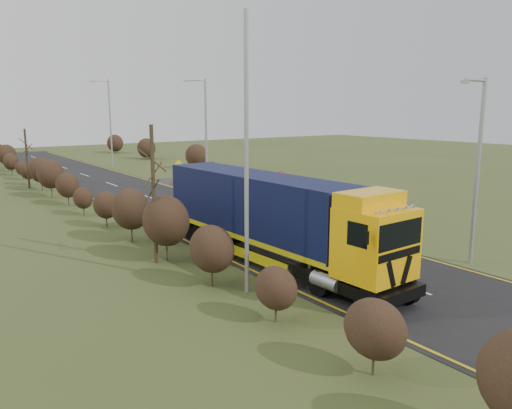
{
  "coord_description": "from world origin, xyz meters",
  "views": [
    {
      "loc": [
        -15.19,
        -15.8,
        6.68
      ],
      "look_at": [
        -1.28,
        3.73,
        2.09
      ],
      "focal_mm": 35.0,
      "sensor_mm": 36.0,
      "label": 1
    }
  ],
  "objects_px": {
    "car_blue_sedan": "(197,177)",
    "streetlight_near": "(477,165)",
    "car_red_hatchback": "(219,181)",
    "speed_sign": "(280,182)",
    "lorry": "(273,214)"
  },
  "relations": [
    {
      "from": "lorry",
      "to": "streetlight_near",
      "type": "height_order",
      "value": "streetlight_near"
    },
    {
      "from": "car_blue_sedan",
      "to": "streetlight_near",
      "type": "height_order",
      "value": "streetlight_near"
    },
    {
      "from": "car_red_hatchback",
      "to": "speed_sign",
      "type": "relative_size",
      "value": 1.48
    },
    {
      "from": "car_red_hatchback",
      "to": "speed_sign",
      "type": "height_order",
      "value": "speed_sign"
    },
    {
      "from": "car_red_hatchback",
      "to": "streetlight_near",
      "type": "xyz_separation_m",
      "value": [
        -1.93,
        -24.32,
        3.72
      ]
    },
    {
      "from": "car_blue_sedan",
      "to": "streetlight_near",
      "type": "bearing_deg",
      "value": 96.77
    },
    {
      "from": "lorry",
      "to": "speed_sign",
      "type": "height_order",
      "value": "lorry"
    },
    {
      "from": "car_red_hatchback",
      "to": "car_blue_sedan",
      "type": "height_order",
      "value": "car_blue_sedan"
    },
    {
      "from": "car_red_hatchback",
      "to": "speed_sign",
      "type": "bearing_deg",
      "value": 83.95
    },
    {
      "from": "lorry",
      "to": "car_blue_sedan",
      "type": "distance_m",
      "value": 23.66
    },
    {
      "from": "lorry",
      "to": "car_red_hatchback",
      "type": "xyz_separation_m",
      "value": [
        9.0,
        19.31,
        -1.59
      ]
    },
    {
      "from": "streetlight_near",
      "to": "car_red_hatchback",
      "type": "bearing_deg",
      "value": 85.47
    },
    {
      "from": "lorry",
      "to": "speed_sign",
      "type": "relative_size",
      "value": 5.57
    },
    {
      "from": "car_blue_sedan",
      "to": "streetlight_near",
      "type": "xyz_separation_m",
      "value": [
        -1.31,
        -27.08,
        3.62
      ]
    },
    {
      "from": "car_red_hatchback",
      "to": "lorry",
      "type": "bearing_deg",
      "value": 65.03
    }
  ]
}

